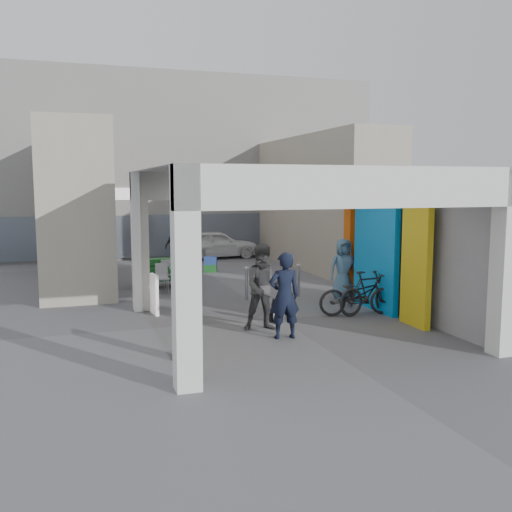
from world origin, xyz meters
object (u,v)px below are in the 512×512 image
object	(u,v)px
man_crates	(182,247)
man_back_turned	(264,287)
man_elderly	(343,269)
white_van	(216,244)
bicycle_front	(358,294)
produce_stand	(156,276)
bicycle_rear	(369,292)
border_collie	(275,312)
cafe_set	(175,279)
man_with_dog	(284,296)

from	to	relation	value
man_crates	man_back_turned	bearing A→B (deg)	108.78
man_elderly	white_van	distance (m)	9.81
man_crates	bicycle_front	world-z (taller)	man_crates
bicycle_front	produce_stand	bearing A→B (deg)	44.93
bicycle_rear	white_van	world-z (taller)	white_van
produce_stand	bicycle_front	xyz separation A→B (m)	(4.15, -5.42, 0.17)
border_collie	white_van	world-z (taller)	white_van
produce_stand	man_back_turned	size ratio (longest dim) A/B	0.70
man_crates	white_van	xyz separation A→B (m)	(2.28, 4.02, -0.37)
border_collie	man_crates	xyz separation A→B (m)	(-0.73, 7.74, 0.75)
cafe_set	border_collie	distance (m)	5.11
cafe_set	man_back_turned	bearing A→B (deg)	-79.69
cafe_set	man_elderly	world-z (taller)	man_elderly
man_with_dog	white_van	world-z (taller)	man_with_dog
man_with_dog	border_collie	bearing A→B (deg)	-99.14
man_back_turned	man_with_dog	bearing A→B (deg)	-69.54
cafe_set	man_elderly	distance (m)	5.16
border_collie	man_back_turned	world-z (taller)	man_back_turned
man_back_turned	white_van	xyz separation A→B (m)	(2.02, 12.37, -0.33)
produce_stand	man_with_dog	xyz separation A→B (m)	(1.67, -6.85, 0.56)
man_back_turned	man_elderly	xyz separation A→B (m)	(3.26, 2.65, -0.10)
man_elderly	bicycle_rear	world-z (taller)	man_elderly
man_with_dog	man_back_turned	xyz separation A→B (m)	(-0.17, 0.79, 0.05)
white_van	produce_stand	bearing A→B (deg)	149.10
man_with_dog	white_van	distance (m)	13.29
white_van	man_back_turned	bearing A→B (deg)	169.04
produce_stand	bicycle_rear	xyz separation A→B (m)	(4.47, -5.42, 0.20)
bicycle_front	man_back_turned	bearing A→B (deg)	111.14
bicycle_front	bicycle_rear	size ratio (longest dim) A/B	1.08
produce_stand	man_crates	distance (m)	2.68
cafe_set	man_with_dog	xyz separation A→B (m)	(1.17, -6.29, 0.60)
cafe_set	bicycle_front	bearing A→B (deg)	-53.14
bicycle_front	white_van	size ratio (longest dim) A/B	0.54
cafe_set	bicycle_rear	bearing A→B (deg)	-50.80
border_collie	white_van	size ratio (longest dim) A/B	0.16
cafe_set	white_van	size ratio (longest dim) A/B	0.39
man_with_dog	bicycle_front	world-z (taller)	man_with_dog
man_back_turned	man_crates	world-z (taller)	man_crates
bicycle_rear	cafe_set	bearing A→B (deg)	27.55
produce_stand	man_crates	xyz separation A→B (m)	(1.25, 2.28, 0.64)
cafe_set	man_with_dog	size ratio (longest dim) A/B	0.79
white_van	man_elderly	bearing A→B (deg)	-174.42
man_elderly	white_van	xyz separation A→B (m)	(-1.24, 9.72, -0.23)
bicycle_front	bicycle_rear	xyz separation A→B (m)	(0.32, 0.01, 0.03)
man_crates	bicycle_rear	world-z (taller)	man_crates
man_crates	bicycle_front	size ratio (longest dim) A/B	1.00
man_back_turned	man_elderly	bearing A→B (deg)	47.60
man_back_turned	produce_stand	bearing A→B (deg)	112.45
produce_stand	bicycle_rear	distance (m)	7.03
cafe_set	produce_stand	world-z (taller)	produce_stand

